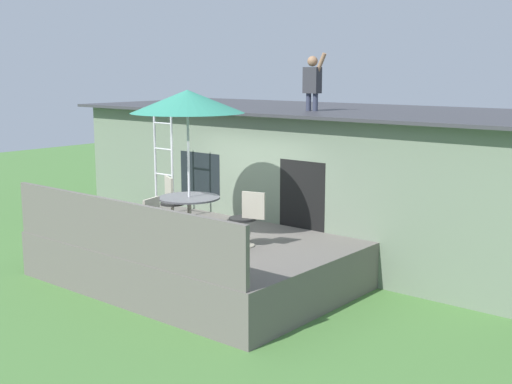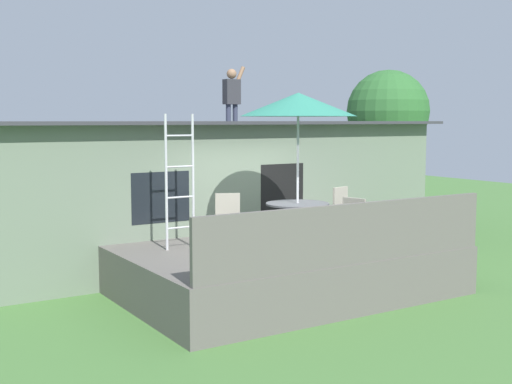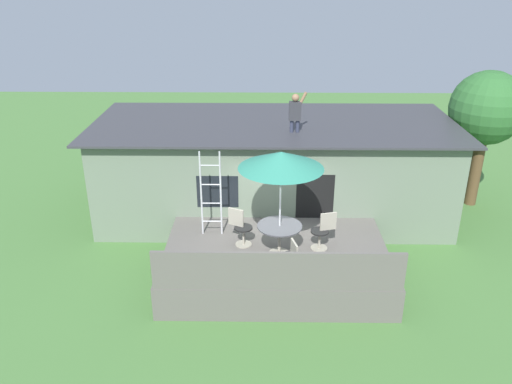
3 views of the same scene
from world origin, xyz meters
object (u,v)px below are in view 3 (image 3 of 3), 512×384
at_px(patio_chair_near, 292,258).
at_px(patio_table, 280,232).
at_px(step_ladder, 211,194).
at_px(person_figure, 295,110).
at_px(backyard_tree, 487,110).
at_px(patio_chair_left, 241,227).
at_px(patio_umbrella, 281,160).
at_px(patio_chair_right, 323,231).

bearing_deg(patio_chair_near, patio_table, -0.00).
height_order(step_ladder, patio_chair_near, step_ladder).
bearing_deg(step_ladder, person_figure, 42.73).
distance_m(step_ladder, backyard_tree, 8.82).
xyz_separation_m(step_ladder, patio_chair_left, (0.74, -0.52, -0.64)).
height_order(patio_table, patio_chair_left, patio_chair_left).
xyz_separation_m(patio_chair_near, backyard_tree, (6.04, 5.56, 1.83)).
xyz_separation_m(patio_table, step_ladder, (-1.66, 0.96, 0.51)).
relative_size(patio_umbrella, person_figure, 2.29).
height_order(patio_chair_near, backyard_tree, backyard_tree).
relative_size(patio_chair_left, patio_chair_near, 1.00).
bearing_deg(patio_chair_near, person_figure, -17.47).
height_order(patio_table, person_figure, person_figure).
bearing_deg(patio_chair_right, patio_chair_left, -19.97).
relative_size(step_ladder, patio_chair_left, 2.39).
distance_m(person_figure, patio_chair_near, 4.49).
bearing_deg(patio_table, person_figure, 80.96).
xyz_separation_m(patio_table, patio_umbrella, (0.00, -0.00, 1.76)).
height_order(patio_umbrella, step_ladder, patio_umbrella).
bearing_deg(patio_chair_right, patio_chair_near, 42.49).
xyz_separation_m(person_figure, patio_chair_right, (0.57, -2.65, -2.23)).
bearing_deg(patio_chair_right, patio_umbrella, 0.00).
bearing_deg(step_ladder, patio_umbrella, -30.00).
height_order(patio_table, patio_chair_near, patio_chair_near).
bearing_deg(patio_umbrella, person_figure, 80.96).
xyz_separation_m(patio_chair_right, patio_chair_near, (-0.79, -1.25, 0.00)).
bearing_deg(patio_table, patio_umbrella, -90.00).
distance_m(patio_umbrella, patio_chair_near, 2.14).
relative_size(patio_table, patio_chair_right, 1.13).
height_order(patio_table, step_ladder, step_ladder).
bearing_deg(patio_chair_right, backyard_tree, -155.69).
xyz_separation_m(patio_chair_left, patio_chair_right, (1.96, -0.17, 0.00)).
bearing_deg(patio_umbrella, patio_chair_left, 154.16).
distance_m(patio_chair_left, patio_chair_near, 1.83).
bearing_deg(patio_chair_left, patio_table, 0.00).
distance_m(patio_umbrella, patio_chair_left, 2.15).
xyz_separation_m(patio_umbrella, person_figure, (0.47, 2.93, 0.34)).
distance_m(patio_table, patio_chair_near, 1.00).
relative_size(patio_chair_left, patio_chair_right, 1.00).
distance_m(patio_umbrella, backyard_tree, 7.78).
distance_m(patio_chair_left, patio_chair_right, 1.96).
bearing_deg(backyard_tree, patio_table, -143.84).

